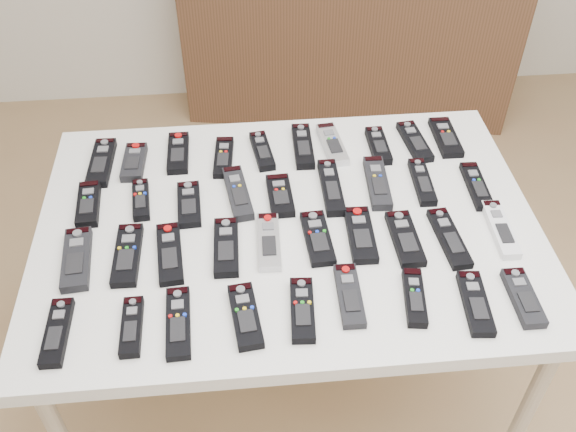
{
  "coord_description": "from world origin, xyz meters",
  "views": [
    {
      "loc": [
        -0.17,
        -1.02,
        1.89
      ],
      "look_at": [
        -0.06,
        0.13,
        0.8
      ],
      "focal_mm": 40.0,
      "sensor_mm": 36.0,
      "label": 1
    }
  ],
  "objects": [
    {
      "name": "remote_33",
      "position": [
        -0.06,
        -0.16,
        0.79
      ],
      "size": [
        0.06,
        0.17,
        0.02
      ],
      "primitive_type": "cube",
      "rotation": [
        0.0,
        0.0,
        -0.07
      ],
      "color": "black",
      "rests_on": "table"
    },
    {
      "name": "remote_24",
      "position": [
        0.0,
        0.06,
        0.79
      ],
      "size": [
        0.07,
        0.18,
        0.02
      ],
      "primitive_type": "cube",
      "rotation": [
        0.0,
        0.0,
        0.05
      ],
      "color": "black",
      "rests_on": "table"
    },
    {
      "name": "ground",
      "position": [
        0.0,
        0.0,
        0.0
      ],
      "size": [
        4.0,
        4.0,
        0.0
      ],
      "primitive_type": "plane",
      "color": "#9C764F",
      "rests_on": "ground"
    },
    {
      "name": "remote_4",
      "position": [
        -0.11,
        0.41,
        0.79
      ],
      "size": [
        0.07,
        0.17,
        0.02
      ],
      "primitive_type": "cube",
      "rotation": [
        0.0,
        0.0,
        0.13
      ],
      "color": "black",
      "rests_on": "table"
    },
    {
      "name": "remote_15",
      "position": [
        0.06,
        0.24,
        0.79
      ],
      "size": [
        0.05,
        0.21,
        0.02
      ],
      "primitive_type": "cube",
      "rotation": [
        0.0,
        0.0,
        -0.01
      ],
      "color": "black",
      "rests_on": "table"
    },
    {
      "name": "remote_7",
      "position": [
        0.22,
        0.41,
        0.79
      ],
      "size": [
        0.05,
        0.16,
        0.02
      ],
      "primitive_type": "cube",
      "rotation": [
        0.0,
        0.0,
        0.01
      ],
      "color": "black",
      "rests_on": "table"
    },
    {
      "name": "remote_6",
      "position": [
        0.09,
        0.42,
        0.79
      ],
      "size": [
        0.07,
        0.18,
        0.02
      ],
      "primitive_type": "cube",
      "rotation": [
        0.0,
        0.0,
        0.11
      ],
      "color": "#B7B7BC",
      "rests_on": "table"
    },
    {
      "name": "remote_32",
      "position": [
        -0.18,
        -0.16,
        0.79
      ],
      "size": [
        0.07,
        0.17,
        0.02
      ],
      "primitive_type": "cube",
      "rotation": [
        0.0,
        0.0,
        0.11
      ],
      "color": "black",
      "rests_on": "table"
    },
    {
      "name": "remote_12",
      "position": [
        -0.31,
        0.21,
        0.79
      ],
      "size": [
        0.06,
        0.16,
        0.02
      ],
      "primitive_type": "cube",
      "rotation": [
        0.0,
        0.0,
        0.05
      ],
      "color": "black",
      "rests_on": "table"
    },
    {
      "name": "remote_25",
      "position": [
        0.11,
        0.06,
        0.79
      ],
      "size": [
        0.07,
        0.18,
        0.02
      ],
      "primitive_type": "cube",
      "rotation": [
        0.0,
        0.0,
        -0.03
      ],
      "color": "black",
      "rests_on": "table"
    },
    {
      "name": "table",
      "position": [
        -0.06,
        0.13,
        0.72
      ],
      "size": [
        1.25,
        0.88,
        0.78
      ],
      "color": "white",
      "rests_on": "ground"
    },
    {
      "name": "remote_1",
      "position": [
        -0.46,
        0.39,
        0.79
      ],
      "size": [
        0.06,
        0.15,
        0.02
      ],
      "primitive_type": "cube",
      "rotation": [
        0.0,
        0.0,
        -0.04
      ],
      "color": "black",
      "rests_on": "table"
    },
    {
      "name": "remote_28",
      "position": [
        0.45,
        0.05,
        0.79
      ],
      "size": [
        0.05,
        0.19,
        0.02
      ],
      "primitive_type": "cube",
      "rotation": [
        0.0,
        0.0,
        -0.04
      ],
      "color": "silver",
      "rests_on": "table"
    },
    {
      "name": "remote_11",
      "position": [
        -0.43,
        0.24,
        0.79
      ],
      "size": [
        0.05,
        0.15,
        0.02
      ],
      "primitive_type": "cube",
      "rotation": [
        0.0,
        0.0,
        0.09
      ],
      "color": "black",
      "rests_on": "table"
    },
    {
      "name": "remote_37",
      "position": [
        0.43,
        -0.17,
        0.79
      ],
      "size": [
        0.05,
        0.16,
        0.02
      ],
      "primitive_type": "cube",
      "rotation": [
        0.0,
        0.0,
        -0.01
      ],
      "color": "black",
      "rests_on": "table"
    },
    {
      "name": "remote_0",
      "position": [
        -0.55,
        0.4,
        0.79
      ],
      "size": [
        0.06,
        0.19,
        0.02
      ],
      "primitive_type": "cube",
      "rotation": [
        0.0,
        0.0,
        -0.03
      ],
      "color": "black",
      "rests_on": "table"
    },
    {
      "name": "remote_2",
      "position": [
        -0.35,
        0.43,
        0.79
      ],
      "size": [
        0.06,
        0.17,
        0.02
      ],
      "primitive_type": "cube",
      "rotation": [
        0.0,
        0.0,
        0.0
      ],
      "color": "black",
      "rests_on": "table"
    },
    {
      "name": "remote_19",
      "position": [
        -0.57,
        0.04,
        0.79
      ],
      "size": [
        0.08,
        0.19,
        0.02
      ],
      "primitive_type": "cube",
      "rotation": [
        0.0,
        0.0,
        0.08
      ],
      "color": "black",
      "rests_on": "table"
    },
    {
      "name": "remote_21",
      "position": [
        -0.35,
        0.04,
        0.79
      ],
      "size": [
        0.07,
        0.19,
        0.02
      ],
      "primitive_type": "cube",
      "rotation": [
        0.0,
        0.0,
        0.09
      ],
      "color": "black",
      "rests_on": "table"
    },
    {
      "name": "remote_18",
      "position": [
        0.44,
        0.21,
        0.79
      ],
      "size": [
        0.05,
        0.18,
        0.02
      ],
      "primitive_type": "cube",
      "rotation": [
        0.0,
        0.0,
        -0.04
      ],
      "color": "black",
      "rests_on": "table"
    },
    {
      "name": "remote_23",
      "position": [
        -0.12,
        0.06,
        0.79
      ],
      "size": [
        0.06,
        0.18,
        0.02
      ],
      "primitive_type": "cube",
      "rotation": [
        0.0,
        0.0,
        -0.03
      ],
      "color": "#B7B7BC",
      "rests_on": "table"
    },
    {
      "name": "remote_36",
      "position": [
        0.32,
        -0.18,
        0.79
      ],
      "size": [
        0.07,
        0.18,
        0.02
      ],
      "primitive_type": "cube",
      "rotation": [
        0.0,
        0.0,
        -0.09
      ],
      "color": "black",
      "rests_on": "table"
    },
    {
      "name": "remote_27",
      "position": [
        0.32,
        0.03,
        0.79
      ],
      "size": [
        0.06,
        0.2,
        0.02
      ],
      "primitive_type": "cube",
      "rotation": [
        0.0,
        0.0,
        0.07
      ],
      "color": "black",
      "rests_on": "table"
    },
    {
      "name": "remote_34",
      "position": [
        0.05,
        -0.13,
        0.79
      ],
      "size": [
        0.05,
        0.17,
        0.02
      ],
      "primitive_type": "cube",
      "rotation": [
        0.0,
        0.0,
        -0.02
      ],
      "color": "black",
      "rests_on": "table"
    },
    {
      "name": "remote_10",
      "position": [
        -0.57,
        0.23,
        0.79
      ],
      "size": [
        0.06,
        0.16,
        0.02
      ],
      "primitive_type": "cube",
      "rotation": [
        0.0,
        0.0,
        0.06
      ],
      "color": "black",
      "rests_on": "table"
    },
    {
      "name": "remote_29",
      "position": [
        -0.58,
        -0.17,
        0.79
      ],
      "size": [
        0.05,
        0.17,
        0.02
      ],
      "primitive_type": "cube",
      "rotation": [
        0.0,
        0.0,
        -0.01
      ],
      "color": "black",
      "rests_on": "table"
    },
    {
      "name": "remote_17",
      "position": [
        0.31,
        0.24,
        0.79
      ],
      "size": [
        0.05,
        0.18,
        0.02
      ],
      "primitive_type": "cube",
      "rotation": [
        0.0,
        0.0,
        -0.04
      ],
      "color": "black",
      "rests_on": "table"
    },
    {
      "name": "remote_9",
      "position": [
        0.42,
        0.43,
        0.79
      ],
      "size": [
        0.06,
        0.18,
        0.02
      ],
      "primitive_type": "cube",
      "rotation": [
        0.0,
        0.0,
        -0.01
      ],
      "color": "black",
      "rests_on": "table"
    },
    {
      "name": "remote_22",
      "position": [
        -0.22,
        0.05,
        0.79
      ],
      "size": [
        0.06,
        0.18,
        0.02
      ],
      "primitive_type": "cube",
      "rotation": [
        0.0,
        0.0,
        -0.02
      ],
      "color": "black",
      "rests_on": "table"
    },
    {
      "name": "remote_30",
      "position": [
        -0.42,
        -0.17,
        0.79
      ],
      "size": [
        0.04,
        0.15,
        0.02
      ],
      "primitive_type": "cube",
      "rotation": [
        0.0,
        0.0,
        0.01
      ],
      "color": "black",
      "rests_on": "table"
    },
    {
      "name": "remote_16",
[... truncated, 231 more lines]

